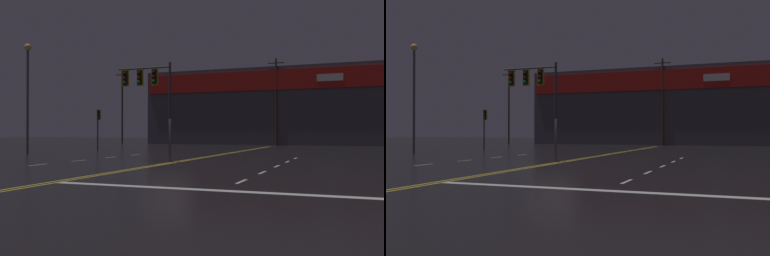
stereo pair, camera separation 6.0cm
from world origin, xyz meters
The scene contains 7 objects.
ground_plane centered at (0.00, 0.00, 0.00)m, with size 200.00×200.00×0.00m, color black.
road_markings centered at (1.33, -2.16, 0.00)m, with size 17.80×60.00×0.01m.
traffic_signal_median centered at (-1.74, 0.78, 4.52)m, with size 3.46×0.36×5.78m.
traffic_signal_corner_northwest centered at (-13.34, 13.24, 2.88)m, with size 0.42×0.36×3.91m.
streetlight_far_left centered at (-15.12, 5.75, 5.75)m, with size 0.56×0.56×8.93m.
building_backdrop centered at (0.00, 40.22, 5.30)m, with size 38.40×10.23×10.57m.
utility_pole_row centered at (-0.77, 35.14, 5.72)m, with size 48.53×0.26×11.55m.
Camera 2 is at (9.79, -21.77, 1.73)m, focal length 40.00 mm.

